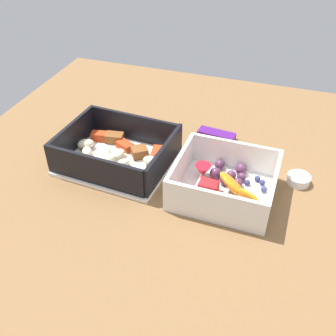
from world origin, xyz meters
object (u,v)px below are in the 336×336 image
object	(u,v)px
paper_cup_liner	(299,179)
candy_bar	(217,135)
fruit_bowl	(226,184)
pasta_container	(116,153)

from	to	relation	value
paper_cup_liner	candy_bar	bearing A→B (deg)	150.48
fruit_bowl	paper_cup_liner	bearing A→B (deg)	31.36
candy_bar	pasta_container	bearing A→B (deg)	-138.46
pasta_container	candy_bar	xyz separation A→B (cm)	(14.75, 13.07, -1.23)
fruit_bowl	pasta_container	bearing A→B (deg)	173.12
pasta_container	paper_cup_liner	xyz separation A→B (cm)	(30.43, 4.19, -1.12)
pasta_container	paper_cup_liner	distance (cm)	30.74
paper_cup_liner	pasta_container	bearing A→B (deg)	-172.15
candy_bar	paper_cup_liner	bearing A→B (deg)	-29.52
candy_bar	paper_cup_liner	distance (cm)	18.02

